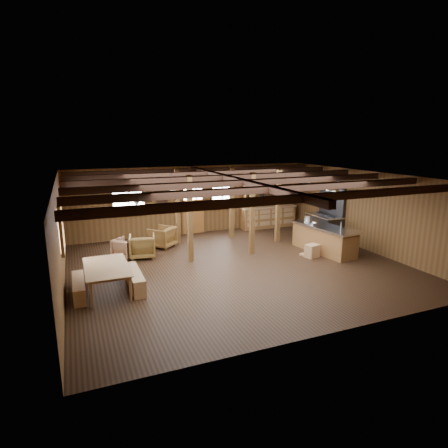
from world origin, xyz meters
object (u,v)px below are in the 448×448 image
at_px(dining_table, 109,279).
at_px(armchair_a, 162,237).
at_px(commercial_range, 325,222).
at_px(armchair_b, 142,246).
at_px(armchair_c, 126,248).
at_px(kitchen_island, 324,239).

bearing_deg(dining_table, armchair_a, -32.67).
bearing_deg(commercial_range, armchair_b, 178.28).
xyz_separation_m(commercial_range, dining_table, (-8.55, -2.28, -0.29)).
relative_size(dining_table, armchair_c, 2.78).
relative_size(kitchen_island, dining_table, 1.31).
bearing_deg(armchair_a, armchair_b, 3.58).
relative_size(kitchen_island, armchair_b, 3.04).
xyz_separation_m(kitchen_island, armchair_a, (-5.12, 2.73, -0.10)).
relative_size(dining_table, armchair_a, 2.38).
height_order(kitchen_island, armchair_b, kitchen_island).
distance_m(kitchen_island, armchair_b, 6.27).
xyz_separation_m(commercial_range, armchair_a, (-6.33, 1.17, -0.26)).
bearing_deg(dining_table, kitchen_island, -84.34).
xyz_separation_m(dining_table, armchair_a, (2.21, 3.45, 0.03)).
height_order(armchair_b, armchair_c, armchair_b).
bearing_deg(armchair_a, kitchen_island, 108.78).
xyz_separation_m(commercial_range, armchair_c, (-7.74, 0.47, -0.31)).
height_order(kitchen_island, commercial_range, commercial_range).
bearing_deg(commercial_range, armchair_c, 176.53).
distance_m(commercial_range, armchair_a, 6.45).
height_order(dining_table, armchair_b, armchair_b).
xyz_separation_m(dining_table, armchair_b, (1.32, 2.50, 0.04)).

